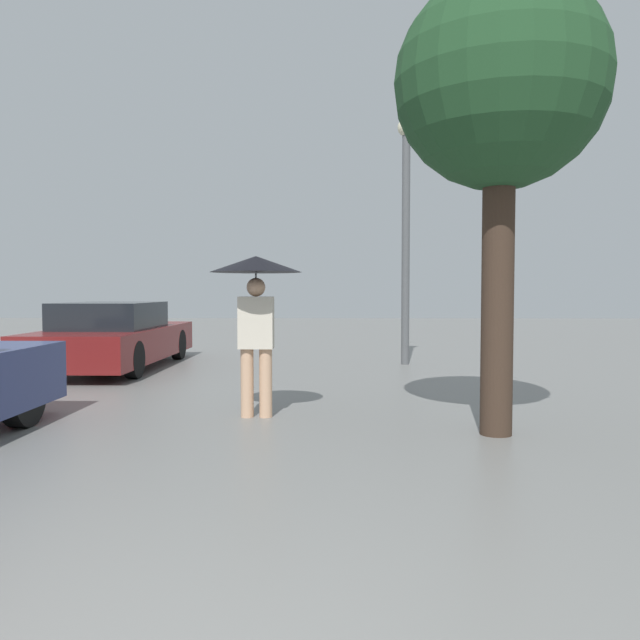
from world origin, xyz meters
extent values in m
cylinder|color=tan|center=(-0.35, 5.24, 0.37)|extent=(0.14, 0.14, 0.75)
cylinder|color=tan|center=(-0.15, 5.24, 0.37)|extent=(0.14, 0.14, 0.75)
cube|color=beige|center=(-0.25, 5.24, 1.03)|extent=(0.37, 0.22, 0.56)
sphere|color=tan|center=(-0.25, 5.24, 1.41)|extent=(0.20, 0.20, 0.20)
cylinder|color=#515456|center=(-0.25, 5.24, 1.27)|extent=(0.02, 0.02, 0.60)
cone|color=black|center=(-0.25, 5.24, 1.66)|extent=(0.99, 0.99, 0.17)
cylinder|color=black|center=(-2.54, 4.69, 0.33)|extent=(0.18, 0.66, 0.66)
cube|color=maroon|center=(-3.31, 9.57, 0.44)|extent=(1.73, 4.51, 0.56)
cube|color=black|center=(-3.31, 9.34, 0.95)|extent=(1.47, 2.03, 0.45)
cylinder|color=black|center=(-4.09, 10.96, 0.30)|extent=(0.18, 0.59, 0.59)
cylinder|color=black|center=(-2.54, 10.96, 0.30)|extent=(0.18, 0.59, 0.59)
cylinder|color=black|center=(-4.09, 8.17, 0.30)|extent=(0.18, 0.59, 0.59)
cylinder|color=black|center=(-2.54, 8.17, 0.30)|extent=(0.18, 0.59, 0.59)
cylinder|color=#38281E|center=(2.14, 4.46, 1.38)|extent=(0.30, 0.30, 2.76)
sphere|color=#1E4223|center=(2.14, 4.46, 3.31)|extent=(1.98, 1.98, 1.98)
cylinder|color=#515456|center=(1.93, 10.18, 2.14)|extent=(0.15, 0.15, 4.28)
sphere|color=beige|center=(1.93, 10.18, 4.38)|extent=(0.33, 0.33, 0.33)
camera|label=1|loc=(0.58, -1.46, 1.37)|focal=35.00mm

